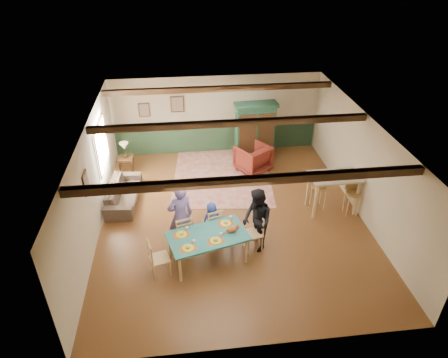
{
  "coord_description": "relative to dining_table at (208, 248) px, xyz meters",
  "views": [
    {
      "loc": [
        -1.23,
        -8.63,
        6.61
      ],
      "look_at": [
        -0.2,
        0.16,
        1.15
      ],
      "focal_mm": 32.0,
      "sensor_mm": 36.0,
      "label": 1
    }
  ],
  "objects": [
    {
      "name": "floor",
      "position": [
        0.78,
        1.59,
        -0.37
      ],
      "size": [
        8.0,
        8.0,
        0.0
      ],
      "primitive_type": "plane",
      "color": "#593319",
      "rests_on": "ground"
    },
    {
      "name": "wall_back",
      "position": [
        0.78,
        5.59,
        0.98
      ],
      "size": [
        7.0,
        0.02,
        2.7
      ],
      "primitive_type": "cube",
      "color": "beige",
      "rests_on": "floor"
    },
    {
      "name": "wall_left",
      "position": [
        -2.72,
        1.59,
        0.98
      ],
      "size": [
        0.02,
        8.0,
        2.7
      ],
      "primitive_type": "cube",
      "color": "beige",
      "rests_on": "floor"
    },
    {
      "name": "wall_right",
      "position": [
        4.28,
        1.59,
        0.98
      ],
      "size": [
        0.02,
        8.0,
        2.7
      ],
      "primitive_type": "cube",
      "color": "beige",
      "rests_on": "floor"
    },
    {
      "name": "ceiling",
      "position": [
        0.78,
        1.59,
        2.33
      ],
      "size": [
        7.0,
        8.0,
        0.02
      ],
      "primitive_type": "cube",
      "color": "beige",
      "rests_on": "wall_back"
    },
    {
      "name": "wainscot_back",
      "position": [
        0.78,
        5.57,
        0.08
      ],
      "size": [
        6.95,
        0.03,
        0.9
      ],
      "primitive_type": "cube",
      "color": "#1D3621",
      "rests_on": "floor"
    },
    {
      "name": "ceiling_beam_front",
      "position": [
        0.78,
        -0.71,
        2.24
      ],
      "size": [
        6.95,
        0.16,
        0.16
      ],
      "primitive_type": "cube",
      "color": "black",
      "rests_on": "ceiling"
    },
    {
      "name": "ceiling_beam_mid",
      "position": [
        0.78,
        1.99,
        2.24
      ],
      "size": [
        6.95,
        0.16,
        0.16
      ],
      "primitive_type": "cube",
      "color": "black",
      "rests_on": "ceiling"
    },
    {
      "name": "ceiling_beam_back",
      "position": [
        0.78,
        4.59,
        2.24
      ],
      "size": [
        6.95,
        0.16,
        0.16
      ],
      "primitive_type": "cube",
      "color": "black",
      "rests_on": "ceiling"
    },
    {
      "name": "window_left",
      "position": [
        -2.69,
        3.29,
        1.18
      ],
      "size": [
        0.06,
        1.6,
        1.3
      ],
      "primitive_type": null,
      "color": "white",
      "rests_on": "wall_left"
    },
    {
      "name": "picture_left_wall",
      "position": [
        -2.69,
        0.99,
        1.38
      ],
      "size": [
        0.04,
        0.42,
        0.52
      ],
      "primitive_type": null,
      "color": "gray",
      "rests_on": "wall_left"
    },
    {
      "name": "picture_back_a",
      "position": [
        -0.52,
        5.56,
        1.43
      ],
      "size": [
        0.45,
        0.04,
        0.55
      ],
      "primitive_type": null,
      "color": "gray",
      "rests_on": "wall_back"
    },
    {
      "name": "picture_back_b",
      "position": [
        -1.62,
        5.56,
        1.28
      ],
      "size": [
        0.38,
        0.04,
        0.48
      ],
      "primitive_type": null,
      "color": "gray",
      "rests_on": "wall_back"
    },
    {
      "name": "dining_table",
      "position": [
        0.0,
        0.0,
        0.0
      ],
      "size": [
        1.99,
        1.44,
        0.75
      ],
      "primitive_type": null,
      "rotation": [
        0.0,
        0.0,
        0.27
      ],
      "color": "#226D65",
      "rests_on": "floor"
    },
    {
      "name": "dining_chair_far_left",
      "position": [
        -0.57,
        0.59,
        0.1
      ],
      "size": [
        0.52,
        0.53,
        0.95
      ],
      "primitive_type": null,
      "rotation": [
        0.0,
        0.0,
        3.41
      ],
      "color": "tan",
      "rests_on": "floor"
    },
    {
      "name": "dining_chair_far_right",
      "position": [
        0.19,
        0.8,
        0.1
      ],
      "size": [
        0.52,
        0.53,
        0.95
      ],
      "primitive_type": null,
      "rotation": [
        0.0,
        0.0,
        3.41
      ],
      "color": "tan",
      "rests_on": "floor"
    },
    {
      "name": "dining_chair_end_left",
      "position": [
        -1.11,
        -0.3,
        0.1
      ],
      "size": [
        0.53,
        0.52,
        0.95
      ],
      "primitive_type": null,
      "rotation": [
        0.0,
        0.0,
        1.84
      ],
      "color": "tan",
      "rests_on": "floor"
    },
    {
      "name": "dining_chair_end_right",
      "position": [
        1.11,
        0.3,
        0.1
      ],
      "size": [
        0.53,
        0.52,
        0.95
      ],
      "primitive_type": null,
      "rotation": [
        0.0,
        0.0,
        -1.3
      ],
      "color": "tan",
      "rests_on": "floor"
    },
    {
      "name": "person_man",
      "position": [
        -0.6,
        0.66,
        0.49
      ],
      "size": [
        0.71,
        0.56,
        1.72
      ],
      "primitive_type": "imported",
      "rotation": [
        0.0,
        0.0,
        3.41
      ],
      "color": "#7361A6",
      "rests_on": "floor"
    },
    {
      "name": "person_woman",
      "position": [
        1.2,
        0.33,
        0.45
      ],
      "size": [
        0.81,
        0.94,
        1.64
      ],
      "primitive_type": "imported",
      "rotation": [
        0.0,
        0.0,
        -1.3
      ],
      "color": "black",
      "rests_on": "floor"
    },
    {
      "name": "person_child",
      "position": [
        0.17,
        0.87,
        0.13
      ],
      "size": [
        0.56,
        0.44,
        1.0
      ],
      "primitive_type": "imported",
      "rotation": [
        0.0,
        0.0,
        3.41
      ],
      "color": "#253A94",
      "rests_on": "floor"
    },
    {
      "name": "cat",
      "position": [
        0.56,
        0.05,
        0.46
      ],
      "size": [
        0.38,
        0.23,
        0.18
      ],
      "primitive_type": null,
      "rotation": [
        0.0,
        0.0,
        0.27
      ],
      "color": "#BC4F21",
      "rests_on": "dining_table"
    },
    {
      "name": "place_setting_near_left",
      "position": [
        -0.46,
        -0.39,
        0.43
      ],
      "size": [
        0.46,
        0.39,
        0.11
      ],
      "primitive_type": null,
      "rotation": [
        0.0,
        0.0,
        0.27
      ],
      "color": "yellow",
      "rests_on": "dining_table"
    },
    {
      "name": "place_setting_near_center",
      "position": [
        0.16,
        -0.21,
        0.43
      ],
      "size": [
        0.46,
        0.39,
        0.11
      ],
      "primitive_type": null,
      "rotation": [
        0.0,
        0.0,
        0.27
      ],
      "color": "yellow",
      "rests_on": "dining_table"
    },
    {
      "name": "place_setting_far_left",
      "position": [
        -0.59,
        0.1,
        0.43
      ],
      "size": [
        0.46,
        0.39,
        0.11
      ],
      "primitive_type": null,
      "rotation": [
        0.0,
        0.0,
        0.27
      ],
      "color": "yellow",
      "rests_on": "dining_table"
    },
    {
      "name": "place_setting_far_right",
      "position": [
        0.46,
        0.39,
        0.43
      ],
      "size": [
        0.46,
        0.39,
        0.11
      ],
      "primitive_type": null,
      "rotation": [
        0.0,
        0.0,
        0.27
      ],
      "color": "yellow",
      "rests_on": "dining_table"
    },
    {
      "name": "area_rug",
      "position": [
        0.75,
        3.78,
        -0.37
      ],
      "size": [
        3.35,
        3.86,
        0.01
      ],
      "primitive_type": "cube",
      "rotation": [
        0.0,
        0.0,
        -0.1
      ],
      "color": "beige",
      "rests_on": "floor"
    },
    {
      "name": "armoire",
      "position": [
        1.98,
        4.86,
        0.62
      ],
      "size": [
        1.43,
        0.63,
        1.98
      ],
      "primitive_type": "cube",
      "rotation": [
        0.0,
        0.0,
        0.05
      ],
      "color": "#163725",
      "rests_on": "floor"
    },
    {
      "name": "armchair",
      "position": [
        1.79,
        4.06,
        0.07
      ],
      "size": [
        1.31,
        1.32,
        0.88
      ],
      "primitive_type": "imported",
      "rotation": [
        0.0,
        0.0,
        -2.58
      ],
      "color": "#42100D",
      "rests_on": "floor"
    },
    {
      "name": "sofa",
      "position": [
        -2.2,
        2.72,
        -0.08
      ],
      "size": [
        0.93,
        2.04,
        0.58
      ],
      "primitive_type": "imported",
      "rotation": [
        0.0,
        0.0,
        1.49
      ],
      "color": "#403228",
      "rests_on": "floor"
    },
    {
      "name": "end_table",
      "position": [
        -2.26,
        4.37,
        -0.1
      ],
      "size": [
        0.47,
        0.47,
        0.56
      ],
      "primitive_type": null,
      "rotation": [
        0.0,
        0.0,
        -0.05
      ],
      "color": "black",
      "rests_on": "floor"
    },
    {
      "name": "table_lamp",
      "position": [
        -2.26,
        4.37,
        0.44
      ],
      "size": [
        0.31,
        0.31,
        0.51
      ],
      "primitive_type": null,
      "rotation": [
        0.0,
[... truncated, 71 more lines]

